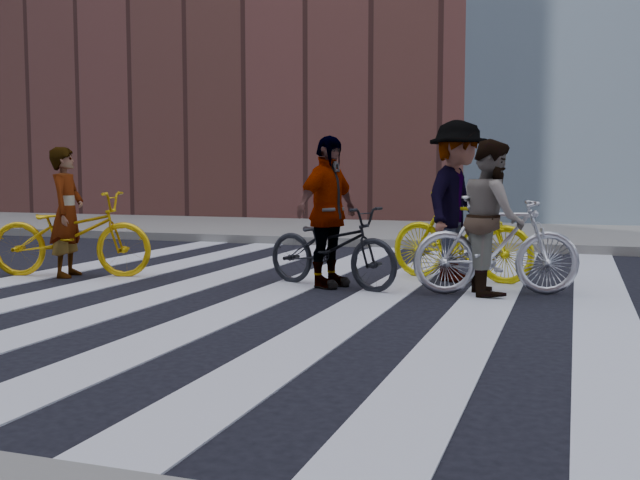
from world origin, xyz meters
The scene contains 11 objects.
ground centered at (0.00, 0.00, 0.00)m, with size 100.00×100.00×0.00m, color black.
sidewalk_far centered at (0.00, 7.50, 0.07)m, with size 100.00×5.00×0.15m, color slate.
zebra_crosswalk centered at (0.00, 0.00, 0.01)m, with size 8.25×10.00×0.01m.
bike_yellow_left centered at (-3.43, 0.32, 0.53)m, with size 0.70×2.01×1.06m, color #E0AC0C.
bike_silver_mid centered at (1.69, 0.63, 0.53)m, with size 0.49×1.75×1.05m, color silver.
bike_yellow_right centered at (1.19, 1.52, 0.54)m, with size 0.50×1.78×1.07m, color yellow.
bike_dark_rear centered at (-0.11, 0.55, 0.46)m, with size 0.61×1.75×0.92m, color black.
rider_left centered at (-3.48, 0.32, 0.80)m, with size 0.58×0.38×1.60m, color slate.
rider_mid centered at (1.64, 0.63, 0.82)m, with size 0.80×0.62×1.64m, color slate.
rider_right centered at (1.14, 1.52, 0.95)m, with size 1.23×0.71×1.90m, color slate.
rider_rear centered at (-0.16, 0.55, 0.85)m, with size 1.00×0.42×1.70m, color slate.
Camera 1 is at (2.46, -7.40, 1.29)m, focal length 42.00 mm.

